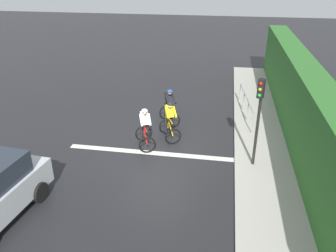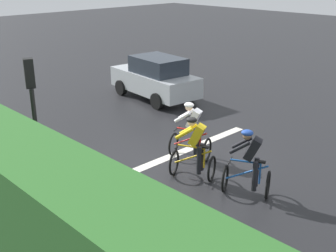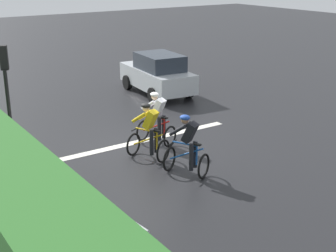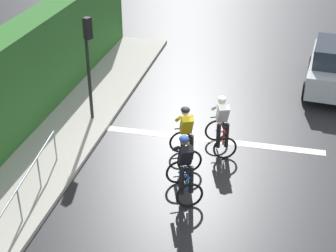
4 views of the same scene
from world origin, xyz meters
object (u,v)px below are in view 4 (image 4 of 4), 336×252
Objects in this scene: cyclist_lead at (185,169)px; pedestrian_railing_kerbside at (28,180)px; cyclist_second at (186,138)px; cyclist_mid at (221,126)px; traffic_light_near_crossing at (89,54)px; car_silver at (335,66)px.

pedestrian_railing_kerbside is at bearing 20.37° from cyclist_lead.
cyclist_lead and cyclist_second have the same top height.
cyclist_second and cyclist_mid have the same top height.
cyclist_second is 0.50× the size of traffic_light_near_crossing.
traffic_light_near_crossing reaches higher than pedestrian_railing_kerbside.
cyclist_lead is at bearing 100.24° from cyclist_second.
cyclist_mid is at bearing -137.92° from pedestrian_railing_kerbside.
car_silver is at bearing -117.63° from cyclist_lead.
pedestrian_railing_kerbside is (3.21, 2.78, 0.01)m from cyclist_second.
cyclist_mid is 0.42× the size of pedestrian_railing_kerbside.
cyclist_second is 0.39× the size of car_silver.
cyclist_second reaches higher than pedestrian_railing_kerbside.
pedestrian_railing_kerbside is at bearing 49.88° from car_silver.
pedestrian_railing_kerbside is (7.40, 8.78, -0.07)m from car_silver.
car_silver is (-4.19, -6.00, 0.08)m from cyclist_second.
car_silver reaches higher than cyclist_mid.
cyclist_second is 0.42× the size of pedestrian_railing_kerbside.
cyclist_lead is 0.50× the size of traffic_light_near_crossing.
pedestrian_railing_kerbside is at bearing 42.08° from cyclist_mid.
cyclist_second is at bearing -79.76° from cyclist_lead.
cyclist_lead is 1.51m from cyclist_second.
cyclist_lead is 1.00× the size of cyclist_second.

